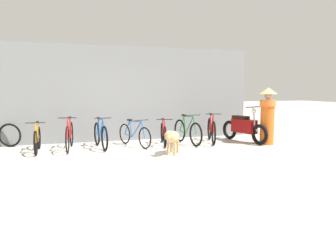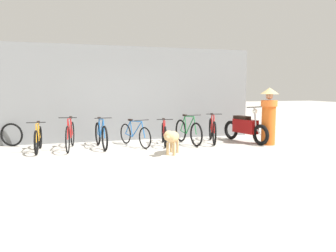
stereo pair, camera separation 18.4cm
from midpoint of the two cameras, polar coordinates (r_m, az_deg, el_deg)
name	(u,v)px [view 1 (the left image)]	position (r m, az deg, el deg)	size (l,w,h in m)	color
ground_plane	(148,158)	(7.85, -4.14, -5.65)	(60.00, 60.00, 0.00)	#ADA89E
shop_wall_back	(124,94)	(10.58, -8.11, 5.58)	(8.56, 0.20, 2.98)	slate
bicycle_0	(37,139)	(9.26, -22.34, -2.17)	(0.46, 1.58, 0.81)	black
bicycle_1	(70,136)	(9.26, -17.32, -1.66)	(0.46, 1.79, 0.92)	black
bicycle_2	(101,135)	(9.34, -12.22, -1.59)	(0.46, 1.65, 0.88)	black
bicycle_3	(134,135)	(9.48, -6.46, -1.52)	(0.65, 1.59, 0.79)	black
bicycle_4	(163,134)	(9.64, -1.35, -1.37)	(0.49, 1.54, 0.80)	black
bicycle_5	(187,132)	(9.81, 2.87, -1.00)	(0.46, 1.68, 0.90)	black
bicycle_6	(211,130)	(10.19, 7.06, -0.74)	(0.65, 1.70, 0.92)	black
motorcycle	(244,128)	(10.42, 12.58, -0.27)	(0.63, 1.91, 1.12)	black
stray_dog	(172,138)	(8.22, 0.11, -2.04)	(0.68, 0.98, 0.64)	tan
person_in_robes	(267,114)	(10.11, 16.44, 2.05)	(0.58, 0.58, 1.68)	orange
spare_tire_left	(10,135)	(10.36, -26.32, -1.44)	(0.65, 0.30, 0.68)	black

